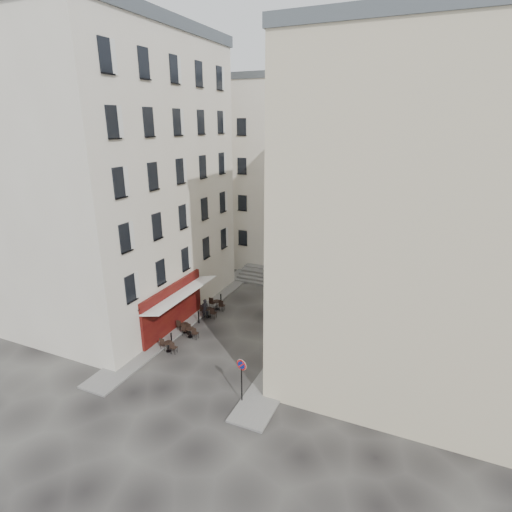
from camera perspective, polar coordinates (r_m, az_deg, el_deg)
The scene contains 18 objects.
ground at distance 27.50m, azimuth -5.00°, elevation -13.06°, with size 90.00×90.00×0.00m, color black.
sidewalk_left at distance 32.52m, azimuth -8.66°, elevation -7.80°, with size 2.00×22.00×0.12m, color slate.
sidewalk_right at distance 28.34m, azimuth 6.19°, elevation -11.93°, with size 2.00×18.00×0.12m, color slate.
building_left at distance 32.39m, azimuth -19.71°, elevation 10.27°, with size 12.20×16.20×20.60m.
building_right at distance 24.48m, azimuth 20.88°, elevation 5.37°, with size 12.20×14.20×18.60m.
building_back at distance 41.67m, azimuth 6.14°, elevation 11.46°, with size 18.20×10.20×18.60m.
cafe_storefront at distance 29.42m, azimuth -11.63°, elevation -7.01°, with size 1.74×7.30×3.50m.
stone_steps at distance 37.64m, azimuth 4.13°, elevation -3.30°, with size 9.00×3.15×0.80m.
bollard_near at distance 28.05m, azimuth -12.00°, elevation -11.50°, with size 0.12×0.12×0.98m.
bollard_mid at distance 30.58m, azimuth -8.20°, elevation -8.60°, with size 0.12×0.12×0.98m.
bollard_far at distance 33.29m, azimuth -5.04°, elevation -6.12°, with size 0.12×0.12×0.98m.
no_parking_sign at distance 21.90m, azimuth -2.08°, elevation -16.31°, with size 0.59×0.18×2.64m.
bistro_table_a at distance 27.48m, azimuth -12.36°, elevation -12.40°, with size 1.24×0.58×0.87m.
bistro_table_b at distance 28.84m, azimuth -9.37°, elevation -10.60°, with size 1.27×0.59×0.89m.
bistro_table_c at distance 29.48m, azimuth -10.11°, elevation -9.96°, with size 1.27×0.59×0.89m.
bistro_table_d at distance 31.38m, azimuth -6.83°, elevation -7.88°, with size 1.35×0.63×0.95m.
bistro_table_e at distance 32.51m, azimuth -5.57°, elevation -6.85°, with size 1.34×0.63×0.94m.
pedestrian at distance 31.10m, azimuth -7.29°, elevation -7.50°, with size 0.59×0.39×1.61m, color black.
Camera 1 is at (11.50, -20.42, 14.39)m, focal length 28.00 mm.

